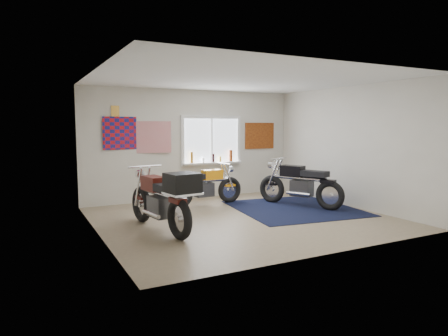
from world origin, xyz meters
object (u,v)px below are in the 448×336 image
yellow_triumph (205,187)px  maroon_tourer (163,199)px  black_chrome_bike (300,185)px  navy_rug (294,208)px

yellow_triumph → maroon_tourer: 2.40m
yellow_triumph → black_chrome_bike: (1.86, -1.06, 0.05)m
yellow_triumph → black_chrome_bike: bearing=-34.5°
yellow_triumph → maroon_tourer: bearing=-137.0°
black_chrome_bike → maroon_tourer: bearing=77.1°
navy_rug → yellow_triumph: yellow_triumph is taller
navy_rug → black_chrome_bike: size_ratio=1.31×
navy_rug → maroon_tourer: (-3.21, -0.56, 0.56)m
maroon_tourer → navy_rug: bearing=-88.2°
black_chrome_bike → maroon_tourer: maroon_tourer is taller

